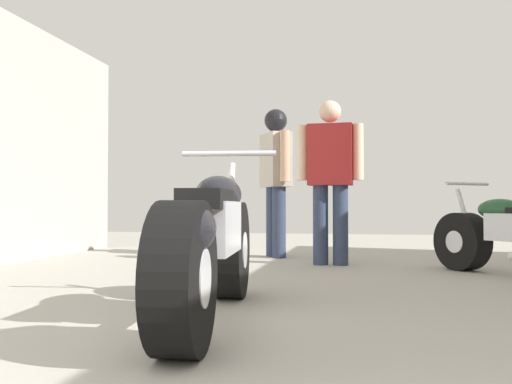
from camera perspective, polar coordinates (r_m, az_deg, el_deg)
The scene contains 4 objects.
ground_plane at distance 3.68m, azimuth 6.22°, elevation -10.71°, with size 16.42×16.42×0.00m, color #A8A399.
motorcycle_maroon_cruiser at distance 2.87m, azimuth -4.71°, elevation -5.32°, with size 0.60×2.02×0.94m.
mechanic_in_blue at distance 5.65m, azimuth 7.62°, elevation 2.07°, with size 0.66×0.25×1.66m.
mechanic_with_helmet at distance 6.46m, azimuth 2.04°, elevation 2.44°, with size 0.44×0.63×1.72m.
Camera 1 is at (0.32, -0.19, 0.59)m, focal length 39.07 mm.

